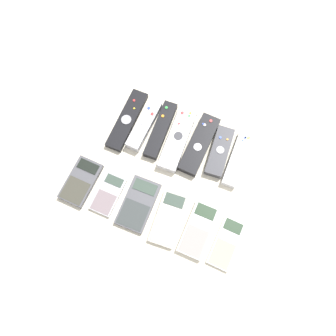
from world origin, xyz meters
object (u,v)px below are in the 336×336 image
object	(u,v)px
remote_1	(144,125)
calculator_1	(108,194)
calculator_4	(198,229)
calculator_5	(226,243)
remote_6	(237,159)
calculator_2	(138,204)
remote_4	(199,144)
remote_3	(178,138)
calculator_0	(81,181)
remote_5	(220,152)
remote_2	(161,130)
remote_0	(127,120)
calculator_3	(169,218)

from	to	relation	value
remote_1	calculator_1	xyz separation A→B (m)	(-0.01, -0.23, -0.01)
calculator_4	calculator_5	size ratio (longest dim) A/B	1.07
remote_6	calculator_2	size ratio (longest dim) A/B	1.15
remote_1	calculator_1	bearing A→B (deg)	-90.07
remote_6	calculator_4	world-z (taller)	remote_6
remote_4	calculator_1	world-z (taller)	remote_4
remote_6	calculator_2	distance (m)	0.31
remote_6	remote_3	bearing A→B (deg)	-179.33
calculator_0	calculator_4	size ratio (longest dim) A/B	0.91
remote_3	remote_4	world-z (taller)	same
remote_5	remote_3	bearing A→B (deg)	179.13
remote_4	remote_1	bearing A→B (deg)	-175.67
remote_2	calculator_5	bearing A→B (deg)	-41.21
calculator_1	calculator_5	distance (m)	0.35
remote_6	calculator_5	world-z (taller)	remote_6
remote_5	remote_2	bearing A→B (deg)	176.21
calculator_2	remote_2	bearing A→B (deg)	96.54
remote_4	remote_5	size ratio (longest dim) A/B	1.24
remote_0	remote_3	xyz separation A→B (m)	(0.16, -0.00, 0.00)
remote_0	calculator_5	bearing A→B (deg)	-29.36
calculator_1	remote_2	bearing A→B (deg)	76.39
remote_3	calculator_0	size ratio (longest dim) A/B	1.49
remote_1	remote_0	bearing A→B (deg)	-175.05
calculator_0	remote_4	bearing A→B (deg)	42.69
remote_2	calculator_1	xyz separation A→B (m)	(-0.06, -0.23, -0.01)
remote_3	calculator_1	size ratio (longest dim) A/B	1.72
calculator_3	calculator_4	xyz separation A→B (m)	(0.09, 0.00, 0.00)
remote_5	calculator_1	world-z (taller)	remote_5
remote_1	remote_6	distance (m)	0.29
calculator_2	remote_3	bearing A→B (deg)	81.94
remote_1	remote_6	bearing A→B (deg)	3.40
remote_3	calculator_3	size ratio (longest dim) A/B	1.34
remote_2	calculator_0	distance (m)	0.27
calculator_0	calculator_5	xyz separation A→B (m)	(0.44, -0.01, -0.00)
remote_0	remote_4	distance (m)	0.23
calculator_0	remote_0	bearing A→B (deg)	81.56
calculator_2	remote_0	bearing A→B (deg)	120.74
remote_4	calculator_1	bearing A→B (deg)	-125.54
calculator_3	calculator_4	size ratio (longest dim) A/B	1.01
calculator_4	remote_1	bearing A→B (deg)	139.74
remote_1	calculator_4	xyz separation A→B (m)	(0.26, -0.23, -0.01)
remote_3	remote_5	world-z (taller)	remote_3
remote_1	calculator_1	size ratio (longest dim) A/B	1.39
remote_2	remote_4	xyz separation A→B (m)	(0.12, -0.00, 0.00)
remote_0	calculator_4	world-z (taller)	remote_0
remote_0	calculator_1	xyz separation A→B (m)	(0.04, -0.23, -0.00)
remote_1	remote_4	size ratio (longest dim) A/B	0.86
remote_1	remote_2	size ratio (longest dim) A/B	0.90
remote_0	remote_1	xyz separation A→B (m)	(0.06, 0.00, 0.00)
remote_1	calculator_4	world-z (taller)	remote_1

